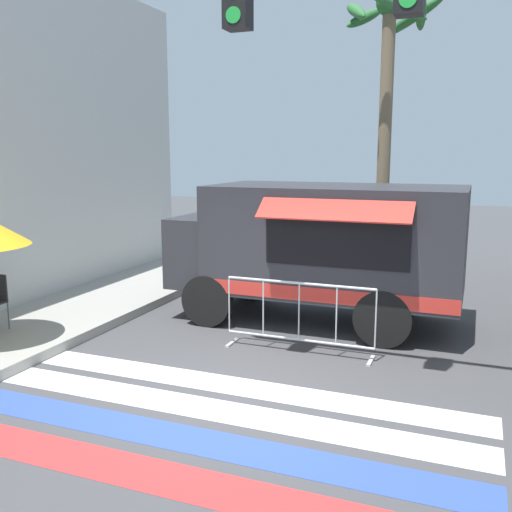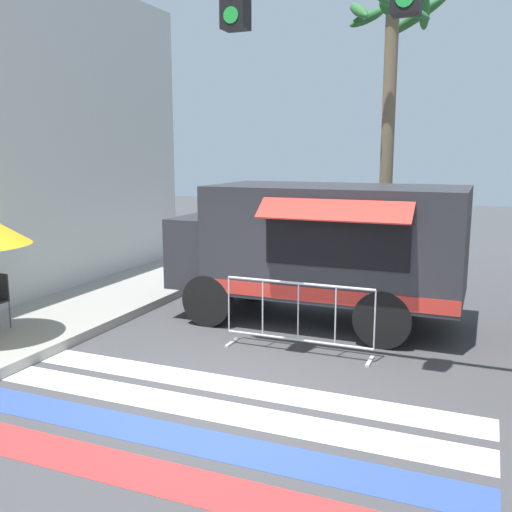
% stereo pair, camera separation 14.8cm
% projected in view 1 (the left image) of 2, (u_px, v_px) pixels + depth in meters
% --- Properties ---
extents(ground_plane, '(60.00, 60.00, 0.00)m').
position_uv_depth(ground_plane, '(236.00, 395.00, 7.41)').
color(ground_plane, '#424244').
extents(crosswalk_painted, '(6.40, 2.84, 0.01)m').
position_uv_depth(crosswalk_painted, '(205.00, 424.00, 6.59)').
color(crosswalk_painted, red).
rests_on(crosswalk_painted, ground_plane).
extents(food_truck, '(5.22, 2.69, 2.52)m').
position_uv_depth(food_truck, '(314.00, 243.00, 10.43)').
color(food_truck, '#2D2D33').
rests_on(food_truck, ground_plane).
extents(traffic_signal_pole, '(4.86, 0.29, 6.09)m').
position_uv_depth(traffic_signal_pole, '(413.00, 42.00, 6.49)').
color(traffic_signal_pole, '#515456').
rests_on(traffic_signal_pole, ground_plane).
extents(barricade_front, '(2.40, 0.44, 1.14)m').
position_uv_depth(barricade_front, '(299.00, 317.00, 8.89)').
color(barricade_front, '#B7BABF').
rests_on(barricade_front, ground_plane).
extents(palm_tree, '(2.31, 2.30, 6.62)m').
position_uv_depth(palm_tree, '(387.00, 76.00, 12.65)').
color(palm_tree, '#7A664C').
rests_on(palm_tree, ground_plane).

